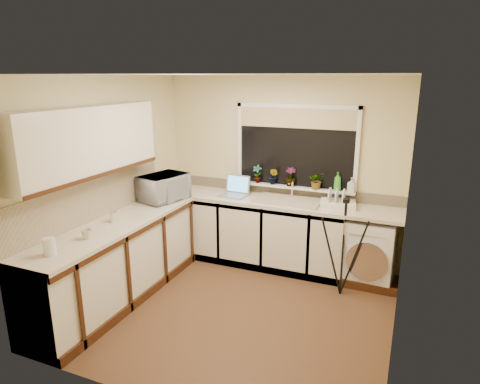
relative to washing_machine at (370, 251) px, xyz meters
name	(u,v)px	position (x,y,z in m)	size (l,w,h in m)	color
floor	(237,308)	(-1.24, -1.19, -0.40)	(3.20, 3.20, 0.00)	#4F301F
ceiling	(236,75)	(-1.24, -1.19, 2.05)	(3.20, 3.20, 0.00)	white
wall_back	(281,170)	(-1.24, 0.31, 0.82)	(3.20, 3.20, 0.00)	beige
wall_front	(151,257)	(-1.24, -2.69, 0.82)	(3.20, 3.20, 0.00)	beige
wall_left	(109,185)	(-2.84, -1.19, 0.82)	(3.00, 3.00, 0.00)	beige
wall_right	(405,220)	(0.36, -1.19, 0.82)	(3.00, 3.00, 0.00)	beige
base_cabinet_back	(249,231)	(-1.57, 0.01, 0.03)	(2.55, 0.60, 0.86)	silver
base_cabinet_left	(119,263)	(-2.54, -1.49, 0.03)	(0.54, 2.40, 0.86)	silver
worktop_back	(273,201)	(-1.24, 0.01, 0.48)	(3.20, 0.60, 0.04)	beige
worktop_left	(115,225)	(-2.54, -1.49, 0.48)	(0.60, 2.40, 0.04)	beige
upper_cabinet	(87,142)	(-2.68, -1.64, 1.40)	(0.28, 1.90, 0.70)	silver
splashback_left	(92,200)	(-2.83, -1.49, 0.72)	(0.02, 2.40, 0.45)	beige
splashback_back	(280,189)	(-1.24, 0.29, 0.57)	(3.20, 0.02, 0.14)	beige
window_glass	(296,147)	(-1.04, 0.29, 1.15)	(1.50, 0.02, 1.00)	black
window_blind	(296,118)	(-1.04, 0.27, 1.52)	(1.50, 0.02, 0.25)	tan
windowsill	(293,187)	(-1.04, 0.24, 0.63)	(1.60, 0.14, 0.03)	white
sink	(288,201)	(-1.04, 0.01, 0.51)	(0.82, 0.46, 0.03)	tan
faucet	(292,189)	(-1.04, 0.19, 0.62)	(0.03, 0.03, 0.24)	silver
washing_machine	(370,251)	(0.00, 0.00, 0.00)	(0.57, 0.55, 0.81)	silver
laptop	(235,190)	(-1.78, 0.03, 0.57)	(0.37, 0.32, 0.26)	#94939B
kettle	(161,194)	(-2.50, -0.65, 0.61)	(0.17, 0.17, 0.23)	white
dish_rack	(338,204)	(-0.42, 0.04, 0.53)	(0.42, 0.31, 0.06)	white
tripod	(343,248)	(-0.26, -0.44, 0.17)	(0.56, 0.56, 1.14)	black
glass_jug	(49,247)	(-2.53, -2.40, 0.58)	(0.11, 0.11, 0.16)	silver
steel_jar	(114,217)	(-2.58, -1.47, 0.56)	(0.09, 0.09, 0.12)	silver
microwave	(164,188)	(-2.53, -0.54, 0.66)	(0.60, 0.40, 0.33)	silver
plant_a	(257,174)	(-1.54, 0.21, 0.77)	(0.13, 0.09, 0.24)	#999999
plant_b	(274,176)	(-1.31, 0.21, 0.75)	(0.12, 0.10, 0.22)	#999999
plant_c	(291,177)	(-1.08, 0.23, 0.77)	(0.14, 0.14, 0.24)	#999999
plant_d	(317,180)	(-0.73, 0.20, 0.76)	(0.20, 0.17, 0.22)	#999999
soap_bottle_green	(338,181)	(-0.47, 0.23, 0.76)	(0.09, 0.09, 0.24)	green
soap_bottle_clear	(351,185)	(-0.30, 0.22, 0.74)	(0.08, 0.08, 0.18)	#999999
cup_back	(351,203)	(-0.28, 0.10, 0.54)	(0.11, 0.11, 0.09)	beige
cup_left	(87,234)	(-2.50, -1.97, 0.54)	(0.10, 0.10, 0.09)	beige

